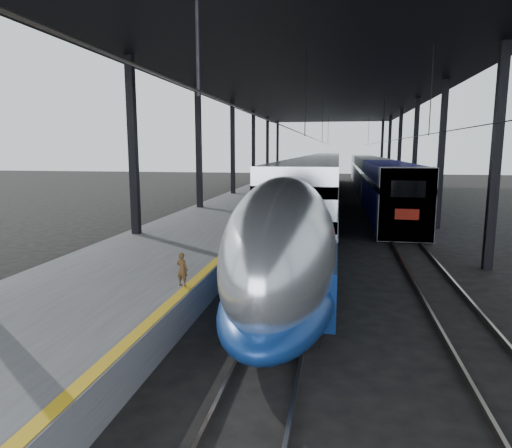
# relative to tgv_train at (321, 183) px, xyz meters

# --- Properties ---
(ground) EXTENTS (160.00, 160.00, 0.00)m
(ground) POSITION_rel_tgv_train_xyz_m (-2.00, -24.87, -2.02)
(ground) COLOR black
(ground) RESTS_ON ground
(platform) EXTENTS (6.00, 80.00, 1.00)m
(platform) POSITION_rel_tgv_train_xyz_m (-5.50, -4.87, -1.52)
(platform) COLOR #4C4C4F
(platform) RESTS_ON ground
(yellow_strip) EXTENTS (0.30, 80.00, 0.01)m
(yellow_strip) POSITION_rel_tgv_train_xyz_m (-2.70, -4.87, -1.02)
(yellow_strip) COLOR gold
(yellow_strip) RESTS_ON platform
(rails) EXTENTS (6.52, 80.00, 0.16)m
(rails) POSITION_rel_tgv_train_xyz_m (2.50, -4.87, -1.94)
(rails) COLOR slate
(rails) RESTS_ON ground
(canopy) EXTENTS (18.00, 75.00, 9.47)m
(canopy) POSITION_rel_tgv_train_xyz_m (-0.10, -4.87, 7.09)
(canopy) COLOR black
(canopy) RESTS_ON ground
(tgv_train) EXTENTS (3.02, 65.20, 4.33)m
(tgv_train) POSITION_rel_tgv_train_xyz_m (0.00, 0.00, 0.00)
(tgv_train) COLOR silver
(tgv_train) RESTS_ON ground
(second_train) EXTENTS (2.89, 56.05, 3.97)m
(second_train) POSITION_rel_tgv_train_xyz_m (5.00, 12.13, -0.01)
(second_train) COLOR navy
(second_train) RESTS_ON ground
(child) EXTENTS (0.41, 0.32, 0.98)m
(child) POSITION_rel_tgv_train_xyz_m (-2.90, -27.42, -0.53)
(child) COLOR #4A3118
(child) RESTS_ON platform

